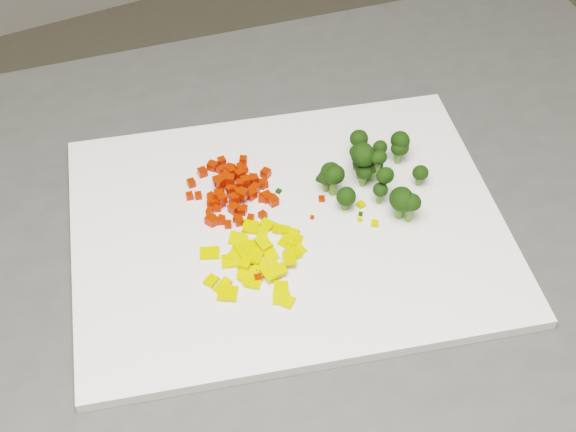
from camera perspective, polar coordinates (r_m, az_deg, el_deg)
name	(u,v)px	position (r m, az deg, el deg)	size (l,w,h in m)	color
cutting_board	(288,227)	(0.78, 0.00, -0.78)	(0.41, 0.32, 0.01)	white
carrot_pile	(232,184)	(0.80, -3.98, 2.26)	(0.09, 0.09, 0.03)	red
pepper_pile	(264,259)	(0.74, -1.74, -3.07)	(0.11, 0.11, 0.01)	#DABA0B
broccoli_pile	(377,167)	(0.80, 6.35, 3.45)	(0.11, 0.11, 0.05)	black
carrot_cube_0	(191,183)	(0.82, -6.90, 2.34)	(0.01, 0.01, 0.01)	red
carrot_cube_1	(262,185)	(0.81, -1.84, 2.20)	(0.01, 0.01, 0.01)	red
carrot_cube_2	(218,208)	(0.79, -5.02, 0.56)	(0.01, 0.01, 0.01)	red
carrot_cube_3	(230,183)	(0.81, -4.16, 2.38)	(0.01, 0.01, 0.01)	red
carrot_cube_4	(218,195)	(0.79, -5.02, 1.52)	(0.01, 0.01, 0.01)	red
carrot_cube_5	(222,221)	(0.78, -4.74, -0.33)	(0.01, 0.01, 0.01)	red
carrot_cube_6	(245,169)	(0.83, -3.10, 3.34)	(0.01, 0.01, 0.01)	red
carrot_cube_7	(221,219)	(0.78, -4.77, -0.20)	(0.01, 0.01, 0.01)	red
carrot_cube_8	(266,172)	(0.82, -1.55, 3.15)	(0.01, 0.01, 0.01)	red
carrot_cube_9	(232,195)	(0.80, -4.01, 1.47)	(0.01, 0.01, 0.01)	red
carrot_cube_10	(240,193)	(0.79, -3.45, 1.64)	(0.01, 0.01, 0.01)	red
carrot_cube_11	(255,188)	(0.81, -2.35, 1.97)	(0.01, 0.01, 0.01)	red
carrot_cube_12	(233,190)	(0.80, -3.95, 1.87)	(0.01, 0.01, 0.01)	red
carrot_cube_13	(220,170)	(0.83, -4.87, 3.26)	(0.01, 0.01, 0.01)	red
carrot_cube_14	(244,208)	(0.79, -3.11, 0.54)	(0.01, 0.01, 0.01)	red
carrot_cube_15	(241,185)	(0.81, -3.34, 2.20)	(0.01, 0.01, 0.01)	red
carrot_cube_16	(242,210)	(0.78, -3.30, 0.40)	(0.01, 0.01, 0.01)	red
carrot_cube_17	(236,196)	(0.80, -3.73, 1.46)	(0.01, 0.01, 0.01)	red
carrot_cube_18	(248,180)	(0.81, -2.88, 2.55)	(0.01, 0.01, 0.01)	red
carrot_cube_19	(228,173)	(0.81, -4.32, 3.07)	(0.01, 0.01, 0.01)	red
carrot_cube_20	(273,202)	(0.79, -1.05, 1.02)	(0.01, 0.01, 0.01)	red
carrot_cube_21	(216,183)	(0.80, -5.12, 2.38)	(0.01, 0.01, 0.01)	red
carrot_cube_22	(228,180)	(0.81, -4.29, 2.59)	(0.01, 0.01, 0.01)	red
carrot_cube_23	(251,218)	(0.78, -2.67, -0.14)	(0.01, 0.01, 0.01)	red
carrot_cube_24	(222,199)	(0.79, -4.71, 1.25)	(0.01, 0.01, 0.01)	red
carrot_cube_25	(202,172)	(0.83, -6.11, 3.12)	(0.01, 0.01, 0.01)	red
carrot_cube_26	(251,194)	(0.80, -2.64, 1.55)	(0.01, 0.01, 0.01)	red
carrot_cube_27	(243,160)	(0.84, -3.20, 4.00)	(0.01, 0.01, 0.01)	red
carrot_cube_28	(266,173)	(0.82, -1.59, 3.06)	(0.01, 0.01, 0.01)	red
carrot_cube_29	(220,182)	(0.80, -4.88, 2.44)	(0.01, 0.01, 0.01)	red
carrot_cube_30	(267,197)	(0.80, -1.52, 1.37)	(0.01, 0.01, 0.01)	red
carrot_cube_31	(218,206)	(0.79, -5.00, 0.70)	(0.01, 0.01, 0.01)	red
carrot_cube_32	(210,212)	(0.79, -5.58, 0.32)	(0.01, 0.01, 0.01)	red
carrot_cube_33	(230,169)	(0.83, -4.12, 3.38)	(0.01, 0.01, 0.01)	red
carrot_cube_34	(241,175)	(0.82, -3.35, 2.90)	(0.01, 0.01, 0.01)	red
carrot_cube_35	(240,166)	(0.83, -3.44, 3.59)	(0.01, 0.01, 0.01)	red
carrot_cube_36	(270,198)	(0.80, -1.29, 1.26)	(0.01, 0.01, 0.01)	red
carrot_cube_37	(234,209)	(0.79, -3.88, 0.53)	(0.01, 0.01, 0.01)	red
carrot_cube_38	(239,174)	(0.81, -3.49, 3.00)	(0.01, 0.01, 0.01)	red
carrot_cube_39	(254,179)	(0.81, -2.42, 2.62)	(0.01, 0.01, 0.01)	red
carrot_cube_40	(190,196)	(0.80, -7.01, 1.43)	(0.01, 0.01, 0.01)	red
carrot_cube_41	(222,161)	(0.84, -4.73, 3.90)	(0.01, 0.01, 0.01)	red
carrot_cube_42	(245,181)	(0.80, -3.05, 2.50)	(0.01, 0.01, 0.01)	red
carrot_cube_43	(227,176)	(0.82, -4.37, 2.83)	(0.01, 0.01, 0.01)	red
carrot_cube_44	(252,177)	(0.82, -2.60, 2.79)	(0.01, 0.01, 0.01)	red
carrot_cube_45	(243,194)	(0.79, -3.25, 1.57)	(0.01, 0.01, 0.01)	red
carrot_cube_46	(212,166)	(0.83, -5.45, 3.57)	(0.01, 0.01, 0.01)	red
carrot_cube_47	(244,193)	(0.79, -3.13, 1.67)	(0.01, 0.01, 0.01)	red
carrot_cube_48	(215,165)	(0.83, -5.19, 3.61)	(0.01, 0.01, 0.01)	red
carrot_cube_49	(211,196)	(0.80, -5.50, 1.46)	(0.01, 0.01, 0.01)	red
carrot_cube_50	(264,184)	(0.81, -1.75, 2.33)	(0.01, 0.01, 0.01)	red
carrot_cube_51	(229,189)	(0.80, -4.20, 1.91)	(0.01, 0.01, 0.01)	red
carrot_cube_52	(232,171)	(0.81, -4.03, 3.21)	(0.01, 0.01, 0.01)	red
carrot_cube_53	(198,196)	(0.80, -6.40, 1.45)	(0.01, 0.01, 0.01)	red
carrot_cube_54	(224,182)	(0.81, -4.60, 2.46)	(0.01, 0.01, 0.01)	red
carrot_cube_55	(239,221)	(0.78, -3.50, -0.36)	(0.01, 0.01, 0.01)	red
carrot_cube_56	(240,184)	(0.80, -3.43, 2.31)	(0.01, 0.01, 0.01)	red
carrot_cube_57	(241,174)	(0.82, -3.34, 2.99)	(0.01, 0.01, 0.01)	red
carrot_cube_58	(212,202)	(0.79, -5.45, 0.99)	(0.01, 0.01, 0.01)	red
carrot_cube_59	(219,202)	(0.79, -4.91, 1.01)	(0.01, 0.01, 0.01)	red
carrot_cube_60	(228,224)	(0.77, -4.28, -0.61)	(0.01, 0.01, 0.01)	red
carrot_cube_61	(224,177)	(0.82, -4.59, 2.78)	(0.01, 0.01, 0.01)	red
carrot_cube_62	(263,215)	(0.78, -1.81, 0.07)	(0.01, 0.01, 0.01)	red
carrot_cube_63	(236,175)	(0.82, -3.69, 2.91)	(0.01, 0.01, 0.01)	red
carrot_cube_64	(213,221)	(0.78, -5.35, -0.34)	(0.01, 0.01, 0.01)	red
carrot_cube_65	(211,220)	(0.78, -5.51, -0.29)	(0.01, 0.01, 0.01)	red
carrot_cube_66	(218,198)	(0.80, -5.02, 1.30)	(0.01, 0.01, 0.01)	red
carrot_cube_67	(273,201)	(0.79, -1.07, 1.10)	(0.01, 0.01, 0.01)	red
carrot_cube_68	(226,179)	(0.81, -4.41, 2.66)	(0.01, 0.01, 0.01)	red
carrot_cube_69	(213,166)	(0.83, -5.37, 3.56)	(0.01, 0.01, 0.01)	red
carrot_cube_70	(230,179)	(0.80, -4.13, 2.62)	(0.01, 0.01, 0.01)	red
carrot_cube_71	(262,198)	(0.80, -1.84, 1.32)	(0.01, 0.01, 0.01)	red
carrot_cube_72	(219,194)	(0.80, -4.93, 1.58)	(0.01, 0.01, 0.01)	red
carrot_cube_73	(253,177)	(0.82, -2.50, 2.76)	(0.01, 0.01, 0.01)	red
carrot_cube_74	(211,198)	(0.80, -5.53, 1.29)	(0.01, 0.01, 0.01)	red
carrot_cube_75	(241,188)	(0.81, -3.37, 2.02)	(0.01, 0.01, 0.01)	red
carrot_cube_76	(240,168)	(0.83, -3.44, 3.40)	(0.01, 0.01, 0.01)	red
carrot_cube_77	(217,180)	(0.82, -5.08, 2.53)	(0.01, 0.01, 0.01)	red
carrot_cube_78	(223,170)	(0.83, -4.62, 3.31)	(0.01, 0.01, 0.01)	red
carrot_cube_79	(234,203)	(0.79, -3.89, 0.93)	(0.01, 0.01, 0.01)	red
carrot_cube_80	(235,198)	(0.79, -3.76, 1.30)	(0.01, 0.01, 0.01)	red
carrot_cube_81	(237,218)	(0.78, -3.66, -0.18)	(0.01, 0.01, 0.01)	red
pepper_chunk_0	(234,255)	(0.75, -3.85, -2.79)	(0.01, 0.01, 0.00)	#DABA0B
pepper_chunk_1	(286,242)	(0.76, -0.11, -1.87)	(0.01, 0.01, 0.00)	#DABA0B
pepper_chunk_2	(263,267)	(0.74, -1.77, -3.64)	(0.01, 0.01, 0.00)	#DABA0B
pepper_chunk_3	(248,250)	(0.75, -2.88, -2.40)	(0.01, 0.02, 0.00)	#DABA0B
pepper_chunk_4	(247,273)	(0.74, -2.96, -4.08)	(0.02, 0.01, 0.00)	#DABA0B
pepper_chunk_5	(292,234)	(0.77, 0.31, -1.26)	(0.01, 0.01, 0.00)	#DABA0B
pepper_chunk_6	(267,225)	(0.77, -1.49, -0.61)	(0.01, 0.01, 0.00)	#DABA0B
pepper_chunk_7	(273,271)	(0.73, -1.10, -3.97)	(0.02, 0.02, 0.00)	#DABA0B
pepper_chunk_8	(250,227)	(0.77, -2.69, -0.79)	(0.01, 0.02, 0.00)	#DABA0B
pepper_chunk_9	(254,282)	(0.73, -2.40, -4.68)	(0.01, 0.02, 0.00)	#DABA0B
pepper_chunk_10	(271,272)	(0.73, -1.24, -3.97)	(0.01, 0.01, 0.00)	#DABA0B
pepper_chunk_11	(227,293)	(0.72, -4.33, -5.50)	(0.02, 0.02, 0.00)	#DABA0B
pepper_chunk_12	(286,301)	(0.71, -0.14, -6.08)	(0.01, 0.01, 0.00)	#DABA0B
pepper_chunk_13	(281,229)	(0.77, -0.50, -0.96)	(0.02, 0.01, 0.00)	#DABA0B
pepper_chunk_14	(210,253)	(0.75, -5.60, -2.65)	(0.02, 0.01, 0.00)	#DABA0B
pepper_chunk_15	(249,276)	(0.73, -2.80, -4.31)	(0.02, 0.01, 0.00)	#DABA0B
pepper_chunk_16	(281,298)	(0.72, -0.47, -5.86)	(0.01, 0.02, 0.00)	#DABA0B
pepper_chunk_17	(299,250)	(0.75, 0.77, -2.43)	(0.01, 0.01, 0.00)	#DABA0B
pepper_chunk_18	(237,239)	(0.76, -3.65, -1.62)	(0.01, 0.01, 0.00)	#DABA0B
pepper_chunk_19	(270,253)	(0.75, -1.30, -2.66)	(0.02, 0.01, 0.00)	#DABA0B
pepper_chunk_20	(254,257)	(0.74, -2.44, -2.92)	(0.01, 0.02, 0.00)	#DABA0B
pepper_chunk_21	(223,286)	(0.73, -4.68, -4.97)	(0.02, 0.01, 0.00)	#DABA0B
pepper_chunk_22	(289,258)	(0.74, 0.11, -3.00)	(0.02, 0.01, 0.00)	#DABA0B
pepper_chunk_23	(211,281)	(0.73, -5.48, -4.61)	(0.01, 0.01, 0.00)	#DABA0B
pepper_chunk_24	(242,251)	(0.75, -3.30, -2.51)	(0.02, 0.01, 0.00)	#DABA0B
pepper_chunk_25	(263,247)	(0.76, -1.77, -2.19)	(0.01, 0.01, 0.00)	#DABA0B
pepper_chunk_26	(245,263)	(0.74, -3.08, -3.35)	(0.01, 0.01, 0.00)	#DABA0B
pepper_chunk_27	(240,242)	(0.76, -3.41, -1.86)	(0.01, 0.02, 0.00)	#DABA0B
pepper_chunk_28	(238,254)	(0.75, -3.59, -2.73)	(0.02, 0.01, 0.00)	#DABA0B
pepper_chunk_29	(250,257)	(0.75, -2.73, -2.91)	(0.02, 0.01, 0.00)	#DABA0B
pepper_chunk_30	(262,234)	(0.77, -1.86, -1.32)	(0.02, 0.01, 0.00)	#DABA0B
pepper_chunk_31	(264,242)	(0.75, -1.75, -1.88)	(0.01, 0.02, 0.00)	#DABA0B
pepper_chunk_32	(294,253)	(0.75, 0.45, -2.61)	(0.02, 0.01, 0.00)	#DABA0B
pepper_chunk_33	(291,239)	(0.76, 0.23, -1.68)	(0.02, 0.02, 0.00)	#DABA0B
pepper_chunk_34	(252,244)	(0.76, -2.57, -2.01)	(0.02, 0.01, 0.00)	#DABA0B
pepper_chunk_35	(246,278)	(0.73, -3.03, -4.45)	(0.01, 0.02, 0.00)	#DABA0B
pepper_chunk_36	(294,241)	(0.76, 0.45, -1.76)	(0.02, 0.01, 0.00)	#DABA0B
pepper_chunk_37	(231,261)	(0.75, -4.05, -3.20)	(0.02, 0.01, 0.00)	#DABA0B
pepper_chunk_38	(248,258)	(0.75, -2.84, -2.99)	(0.02, 0.02, 0.00)	#DABA0B
pepper_chunk_39	(277,271)	(0.73, -0.76, -3.93)	(0.02, 0.01, 0.00)	#DABA0B
pepper_chunk_40	(281,288)	(0.72, -0.51, -5.13)	(0.01, 0.01, 0.00)	#DABA0B
broccoli_floret_0	(400,205)	(0.78, 7.99, 0.81)	(0.03, 0.03, 0.03)	black
broccoli_floret_1	(379,194)	(0.79, 6.52, 1.56)	(0.02, 0.02, 0.02)	black
broccoli_floret_2	(358,144)	(0.84, 4.99, 5.13)	(0.03, 0.03, 0.03)	black
broccoli_floret_3	(378,163)	(0.80, 6.40, 3.74)	(0.02, 0.02, 0.03)	black
broccoli_floret_4	(326,182)	(0.80, 2.73, 2.46)	(0.02, 0.02, 0.02)	black
broccoli_floret_5	(330,177)	(0.80, 3.00, 2.76)	(0.03, 0.03, 0.03)	black
broccoli_floret_6	(363,176)	(0.81, 5.38, 2.87)	(0.02, 0.02, 0.03)	black
broccoli_floret_7	(379,152)	(0.84, 6.50, 4.57)	(0.02, 0.02, 0.02)	black
broccoli_floret_8	(360,168)	(0.82, 5.12, 3.39)	(0.02, 0.02, 0.03)	black
broccoli_floret_9	(399,147)	(0.84, 7.88, 4.89)	(0.03, 0.03, 0.03)	black
broccoli_floret_10	(419,176)	(0.82, 9.32, 2.81)	(0.02, 0.02, 0.02)	black
broccoli_floret_11	(333,181)	(0.79, 3.25, 2.48)	(0.03, 0.03, 0.03)	black
broccoli_floret_12	(399,152)	(0.84, 7.88, 4.51)	(0.03, 0.03, 0.03)	black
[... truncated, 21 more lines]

